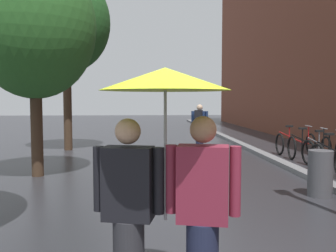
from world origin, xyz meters
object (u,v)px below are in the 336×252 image
pedestrian_walking_midground (199,126)px  parked_bicycle_4 (326,151)px  street_tree_1 (34,27)px  street_tree_2 (66,23)px  parked_bicycle_3 (336,156)px  couple_under_umbrella (165,157)px  litter_bin (320,173)px  parked_bicycle_5 (309,147)px  parked_bicycle_6 (295,143)px

pedestrian_walking_midground → parked_bicycle_4: bearing=-42.5°
street_tree_1 → street_tree_2: size_ratio=0.82×
street_tree_2 → pedestrian_walking_midground: (4.59, -0.66, -3.58)m
parked_bicycle_3 → couple_under_umbrella: couple_under_umbrella is taller
street_tree_1 → parked_bicycle_4: street_tree_1 is taller
couple_under_umbrella → parked_bicycle_4: bearing=54.6°
parked_bicycle_3 → pedestrian_walking_midground: 4.71m
couple_under_umbrella → litter_bin: (3.05, 3.54, -0.89)m
street_tree_2 → parked_bicycle_5: bearing=-18.8°
parked_bicycle_6 → litter_bin: (-1.65, -5.02, 0.05)m
street_tree_1 → parked_bicycle_4: size_ratio=4.47×
parked_bicycle_5 → couple_under_umbrella: size_ratio=0.56×
parked_bicycle_3 → parked_bicycle_6: same height
parked_bicycle_6 → pedestrian_walking_midground: 3.17m
parked_bicycle_4 → litter_bin: (-1.73, -3.19, 0.05)m
parked_bicycle_3 → street_tree_1: bearing=-179.0°
parked_bicycle_3 → litter_bin: parked_bicycle_3 is taller
litter_bin → parked_bicycle_4: bearing=61.5°
parked_bicycle_6 → litter_bin: parked_bicycle_6 is taller
parked_bicycle_5 → pedestrian_walking_midground: size_ratio=0.70×
parked_bicycle_5 → pedestrian_walking_midground: pedestrian_walking_midground is taller
parked_bicycle_3 → litter_bin: 2.77m
parked_bicycle_3 → parked_bicycle_4: 0.91m
litter_bin → pedestrian_walking_midground: (-1.33, 5.99, 0.44)m
street_tree_1 → litter_bin: (5.71, -2.17, -3.00)m
parked_bicycle_4 → parked_bicycle_5: 0.88m
parked_bicycle_5 → pedestrian_walking_midground: bearing=147.3°
street_tree_2 → parked_bicycle_4: 9.34m
parked_bicycle_3 → pedestrian_walking_midground: (-2.87, 3.70, 0.49)m
parked_bicycle_3 → parked_bicycle_5: size_ratio=1.03×
parked_bicycle_4 → couple_under_umbrella: bearing=-125.4°
street_tree_1 → street_tree_2: street_tree_2 is taller
parked_bicycle_6 → litter_bin: size_ratio=1.28×
parked_bicycle_3 → parked_bicycle_4: size_ratio=1.02×
couple_under_umbrella → pedestrian_walking_midground: bearing=79.7°
parked_bicycle_4 → pedestrian_walking_midground: bearing=137.5°
street_tree_2 → parked_bicycle_3: street_tree_2 is taller
parked_bicycle_5 → parked_bicycle_6: size_ratio=1.04×
couple_under_umbrella → litter_bin: bearing=49.2°
parked_bicycle_3 → parked_bicycle_4: same height
street_tree_2 → litter_bin: bearing=-48.3°
parked_bicycle_6 → couple_under_umbrella: 9.81m
street_tree_1 → parked_bicycle_3: size_ratio=4.38×
street_tree_2 → parked_bicycle_6: street_tree_2 is taller
litter_bin → couple_under_umbrella: bearing=-130.8°
street_tree_2 → parked_bicycle_6: bearing=-12.2°
parked_bicycle_5 → couple_under_umbrella: bearing=-121.8°
street_tree_1 → couple_under_umbrella: (2.65, -5.71, -2.11)m
parked_bicycle_3 → street_tree_2: bearing=149.7°
street_tree_2 → parked_bicycle_3: bearing=-30.3°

